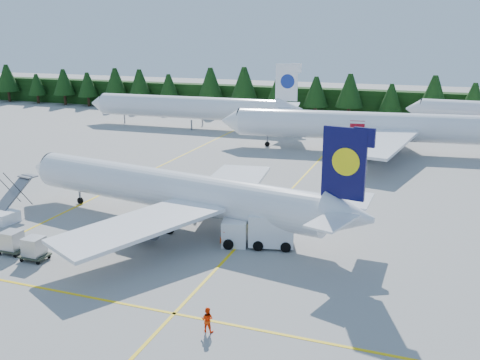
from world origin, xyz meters
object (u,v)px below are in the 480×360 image
(airliner_navy, at_px, (164,189))
(airstairs, at_px, (0,212))
(airliner_red, at_px, (353,126))
(service_truck, at_px, (258,230))

(airliner_navy, xyz_separation_m, airstairs, (-15.53, -5.22, -2.47))
(airliner_navy, distance_m, airliner_red, 40.89)
(airstairs, bearing_deg, airliner_red, 67.70)
(airliner_navy, xyz_separation_m, airliner_red, (12.35, 38.98, 0.56))
(airliner_red, bearing_deg, service_truck, -99.63)
(airliner_red, xyz_separation_m, airstairs, (-27.89, -44.20, -3.03))
(service_truck, bearing_deg, airliner_navy, 151.89)
(airliner_navy, bearing_deg, service_truck, -5.39)
(airstairs, height_order, service_truck, airstairs)
(airliner_navy, height_order, airstairs, airliner_navy)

